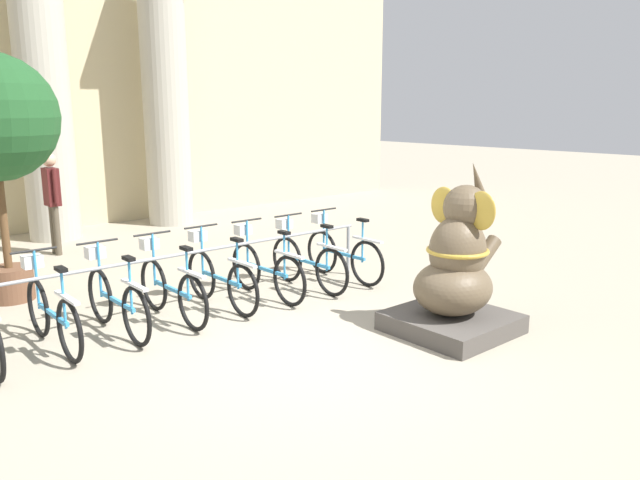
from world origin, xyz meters
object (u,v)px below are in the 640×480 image
(bicycle_6, at_px, (307,260))
(elephant_statue, at_px, (456,275))
(bicycle_2, at_px, (116,299))
(person_pedestrian, at_px, (52,194))
(bicycle_5, at_px, (265,268))
(bicycle_7, at_px, (342,253))
(bicycle_1, at_px, (51,312))
(bicycle_4, at_px, (219,276))
(bicycle_3, at_px, (171,287))

(bicycle_6, distance_m, elephant_statue, 2.44)
(bicycle_2, bearing_deg, person_pedestrian, 79.69)
(bicycle_5, relative_size, bicycle_7, 1.00)
(person_pedestrian, bearing_deg, bicycle_1, -108.83)
(bicycle_7, bearing_deg, bicycle_4, 178.64)
(bicycle_5, bearing_deg, person_pedestrian, 106.30)
(bicycle_7, relative_size, elephant_statue, 0.84)
(person_pedestrian, bearing_deg, bicycle_6, -65.92)
(bicycle_2, xyz_separation_m, bicycle_3, (0.69, 0.03, 0.00))
(bicycle_5, bearing_deg, bicycle_1, 179.97)
(bicycle_5, xyz_separation_m, bicycle_6, (0.69, -0.04, 0.00))
(bicycle_1, distance_m, bicycle_4, 2.08)
(bicycle_3, bearing_deg, elephant_statue, -47.68)
(bicycle_2, relative_size, bicycle_3, 1.00)
(bicycle_4, bearing_deg, bicycle_5, -2.56)
(bicycle_1, xyz_separation_m, bicycle_2, (0.69, -0.02, 0.00))
(bicycle_4, distance_m, bicycle_7, 2.08)
(bicycle_3, bearing_deg, bicycle_7, -0.61)
(bicycle_5, bearing_deg, bicycle_7, -0.76)
(bicycle_4, bearing_deg, elephant_statue, -58.00)
(bicycle_6, bearing_deg, bicycle_4, 177.21)
(bicycle_5, height_order, bicycle_6, same)
(bicycle_1, bearing_deg, bicycle_2, -1.31)
(bicycle_4, relative_size, bicycle_6, 1.00)
(bicycle_1, relative_size, person_pedestrian, 0.94)
(bicycle_7, bearing_deg, bicycle_6, -178.50)
(elephant_statue, bearing_deg, bicycle_5, 109.34)
(person_pedestrian, bearing_deg, bicycle_3, -91.39)
(bicycle_4, bearing_deg, bicycle_2, -178.13)
(bicycle_3, bearing_deg, bicycle_5, -0.45)
(bicycle_6, xyz_separation_m, elephant_statue, (0.17, -2.42, 0.25))
(bicycle_1, height_order, bicycle_2, same)
(bicycle_1, distance_m, bicycle_5, 2.77)
(bicycle_1, bearing_deg, bicycle_4, 0.81)
(bicycle_4, distance_m, person_pedestrian, 4.43)
(bicycle_5, height_order, person_pedestrian, person_pedestrian)
(bicycle_2, bearing_deg, bicycle_5, 0.39)
(bicycle_3, height_order, person_pedestrian, person_pedestrian)
(bicycle_4, relative_size, person_pedestrian, 0.94)
(bicycle_5, distance_m, person_pedestrian, 4.60)
(bicycle_2, height_order, person_pedestrian, person_pedestrian)
(bicycle_2, xyz_separation_m, bicycle_4, (1.38, 0.05, 0.00))
(bicycle_7, bearing_deg, elephant_statue, -102.08)
(bicycle_2, distance_m, bicycle_3, 0.69)
(bicycle_2, distance_m, bicycle_5, 2.08)
(bicycle_5, distance_m, bicycle_6, 0.69)
(person_pedestrian, bearing_deg, bicycle_2, -100.31)
(bicycle_2, distance_m, bicycle_7, 3.46)
(bicycle_1, distance_m, bicycle_7, 4.15)
(bicycle_3, distance_m, bicycle_4, 0.69)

